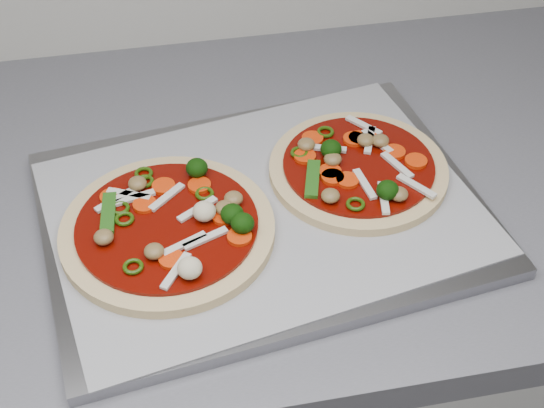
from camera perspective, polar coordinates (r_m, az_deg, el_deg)
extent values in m
cube|color=beige|center=(1.23, 0.01, -14.32)|extent=(3.60, 0.60, 0.86)
cube|color=slate|center=(0.88, 0.02, 1.30)|extent=(3.60, 0.60, 0.04)
cube|color=gray|center=(0.81, -0.70, -0.65)|extent=(0.50, 0.40, 0.01)
cube|color=#A3A3A9|center=(0.81, -0.70, -0.22)|extent=(0.49, 0.40, 0.00)
cylinder|color=#E3C489|center=(0.78, -7.86, -1.95)|extent=(0.25, 0.25, 0.01)
cylinder|color=#671105|center=(0.78, -7.92, -1.54)|extent=(0.21, 0.21, 0.00)
cube|color=silver|center=(0.75, -5.03, -2.60)|extent=(0.05, 0.02, 0.00)
ellipsoid|color=brown|center=(0.76, -12.56, -2.45)|extent=(0.03, 0.03, 0.01)
ellipsoid|color=#123908|center=(0.75, -2.24, -1.45)|extent=(0.03, 0.03, 0.02)
cylinder|color=#F0430F|center=(0.75, -2.46, -2.47)|extent=(0.03, 0.03, 0.00)
torus|color=#254409|center=(0.74, -10.42, -4.66)|extent=(0.02, 0.02, 0.00)
cylinder|color=#F0430F|center=(0.77, -3.64, -0.93)|extent=(0.04, 0.04, 0.00)
cylinder|color=#F0430F|center=(0.81, -5.49, 1.41)|extent=(0.03, 0.03, 0.00)
torus|color=#254409|center=(0.79, -11.37, -0.31)|extent=(0.03, 0.03, 0.00)
cube|color=silver|center=(0.75, -6.61, -3.01)|extent=(0.05, 0.03, 0.00)
cylinder|color=#F0430F|center=(0.81, -11.98, 0.53)|extent=(0.03, 0.03, 0.00)
cube|color=silver|center=(0.80, -10.46, 0.42)|extent=(0.05, 0.02, 0.00)
ellipsoid|color=brown|center=(0.74, -8.87, -3.53)|extent=(0.03, 0.03, 0.01)
cube|color=silver|center=(0.80, -11.71, 0.30)|extent=(0.04, 0.03, 0.00)
torus|color=#254409|center=(0.78, -11.05, -1.10)|extent=(0.03, 0.03, 0.00)
cylinder|color=#F0430F|center=(0.79, -9.55, -0.03)|extent=(0.03, 0.03, 0.00)
ellipsoid|color=brown|center=(0.77, -3.59, -0.30)|extent=(0.03, 0.03, 0.01)
cube|color=silver|center=(0.81, -10.73, 0.72)|extent=(0.05, 0.03, 0.00)
torus|color=#254409|center=(0.80, -5.10, 0.78)|extent=(0.03, 0.03, 0.00)
ellipsoid|color=brown|center=(0.78, -2.92, 0.42)|extent=(0.03, 0.03, 0.01)
ellipsoid|color=#123908|center=(0.82, -5.68, 2.73)|extent=(0.03, 0.03, 0.02)
cylinder|color=#F0430F|center=(0.81, -8.16, 1.34)|extent=(0.03, 0.03, 0.00)
torus|color=#254409|center=(0.82, -9.56, 1.70)|extent=(0.03, 0.03, 0.00)
ellipsoid|color=#123908|center=(0.76, -3.02, -0.76)|extent=(0.03, 0.03, 0.02)
cube|color=#236018|center=(0.79, -12.22, -0.67)|extent=(0.02, 0.06, 0.00)
ellipsoid|color=beige|center=(0.77, -5.12, -0.55)|extent=(0.03, 0.03, 0.02)
cube|color=silver|center=(0.80, -7.93, 0.52)|extent=(0.04, 0.04, 0.00)
cylinder|color=#F0430F|center=(0.74, -7.58, -4.14)|extent=(0.03, 0.03, 0.00)
torus|color=#254409|center=(0.83, -9.64, 2.29)|extent=(0.02, 0.02, 0.00)
ellipsoid|color=brown|center=(0.81, -10.10, 1.54)|extent=(0.02, 0.02, 0.01)
cube|color=silver|center=(0.73, -7.25, -5.02)|extent=(0.03, 0.04, 0.00)
ellipsoid|color=beige|center=(0.72, -6.21, -4.82)|extent=(0.02, 0.02, 0.02)
cube|color=silver|center=(0.78, -5.63, -0.39)|extent=(0.05, 0.03, 0.00)
cylinder|color=#E3C489|center=(0.85, 6.50, 2.60)|extent=(0.22, 0.22, 0.01)
cylinder|color=#671105|center=(0.84, 6.54, 2.97)|extent=(0.19, 0.19, 0.00)
cylinder|color=#F0430F|center=(0.83, 4.39, 2.44)|extent=(0.03, 0.03, 0.00)
cube|color=silver|center=(0.86, 4.03, 4.21)|extent=(0.05, 0.02, 0.00)
torus|color=#254409|center=(0.79, 6.31, -0.01)|extent=(0.02, 0.02, 0.00)
ellipsoid|color=brown|center=(0.85, 2.60, 4.50)|extent=(0.03, 0.03, 0.01)
torus|color=#254409|center=(0.85, 2.08, 3.89)|extent=(0.02, 0.02, 0.00)
ellipsoid|color=brown|center=(0.79, 4.43, 0.63)|extent=(0.03, 0.03, 0.01)
ellipsoid|color=brown|center=(0.84, 4.59, 3.39)|extent=(0.03, 0.03, 0.01)
cylinder|color=#F0430F|center=(0.82, 5.71, 1.80)|extent=(0.03, 0.03, 0.00)
ellipsoid|color=brown|center=(0.87, 7.07, 4.80)|extent=(0.03, 0.03, 0.01)
cube|color=silver|center=(0.82, 10.82, 1.33)|extent=(0.03, 0.04, 0.00)
cylinder|color=#F0430F|center=(0.87, 6.19, 4.88)|extent=(0.03, 0.03, 0.00)
ellipsoid|color=brown|center=(0.87, 8.17, 4.75)|extent=(0.03, 0.03, 0.01)
ellipsoid|color=brown|center=(0.80, 9.52, 0.75)|extent=(0.02, 0.02, 0.01)
cube|color=silver|center=(0.80, 8.40, 0.46)|extent=(0.02, 0.05, 0.00)
cube|color=silver|center=(0.89, 6.92, 5.89)|extent=(0.04, 0.04, 0.00)
cube|color=#236018|center=(0.82, 3.07, 1.91)|extent=(0.03, 0.06, 0.00)
cylinder|color=#F0430F|center=(0.88, 7.42, 4.95)|extent=(0.03, 0.03, 0.00)
cylinder|color=#F0430F|center=(0.82, 4.59, 2.03)|extent=(0.03, 0.03, 0.00)
cylinder|color=#F0430F|center=(0.86, 9.20, 3.89)|extent=(0.03, 0.03, 0.00)
cube|color=silver|center=(0.84, 9.40, 2.90)|extent=(0.03, 0.05, 0.00)
cylinder|color=#F0430F|center=(0.87, 6.59, 4.93)|extent=(0.04, 0.04, 0.00)
torus|color=#254409|center=(0.88, 4.04, 5.44)|extent=(0.03, 0.03, 0.00)
cylinder|color=#F0430F|center=(0.87, 3.07, 4.95)|extent=(0.03, 0.03, 0.00)
cube|color=silver|center=(0.87, 7.37, 4.80)|extent=(0.03, 0.05, 0.00)
cube|color=silver|center=(0.81, 6.99, 1.50)|extent=(0.01, 0.05, 0.00)
ellipsoid|color=#123908|center=(0.80, 8.70, 1.05)|extent=(0.03, 0.03, 0.02)
ellipsoid|color=#123908|center=(0.84, 4.46, 4.16)|extent=(0.03, 0.03, 0.02)
torus|color=#254409|center=(0.86, 4.37, 4.21)|extent=(0.02, 0.02, 0.00)
cylinder|color=#F0430F|center=(0.84, 2.49, 3.61)|extent=(0.03, 0.03, 0.00)
cube|color=silver|center=(0.87, 7.92, 4.70)|extent=(0.03, 0.05, 0.00)
cylinder|color=#F0430F|center=(0.85, 10.79, 3.20)|extent=(0.03, 0.03, 0.00)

